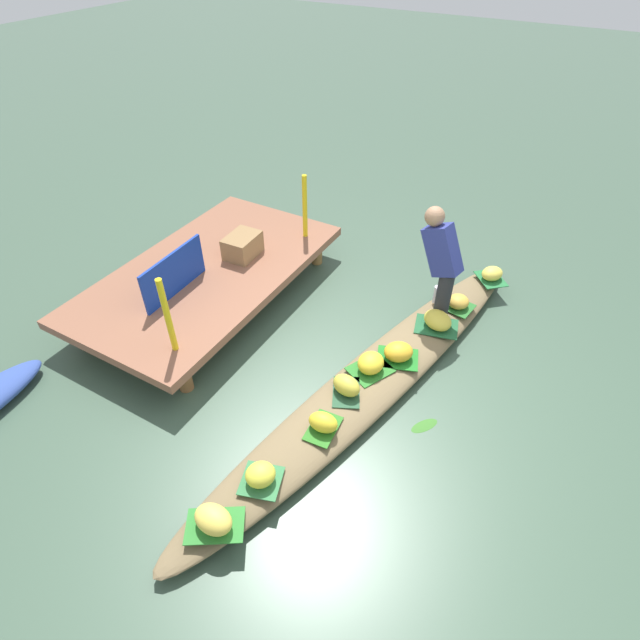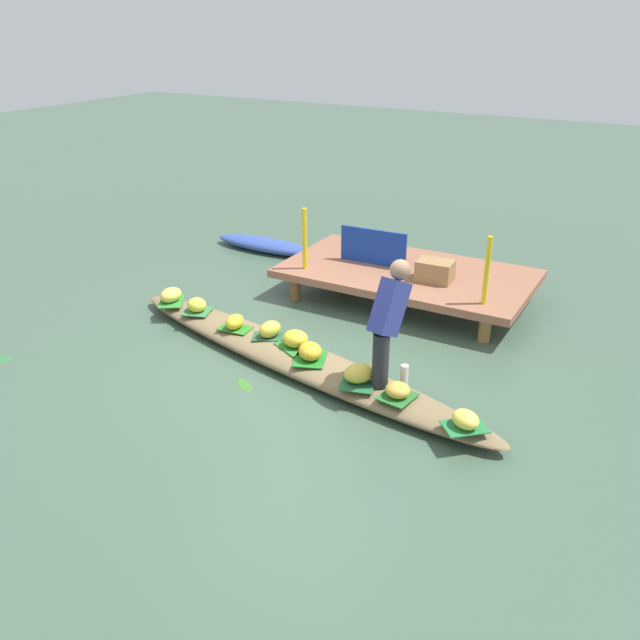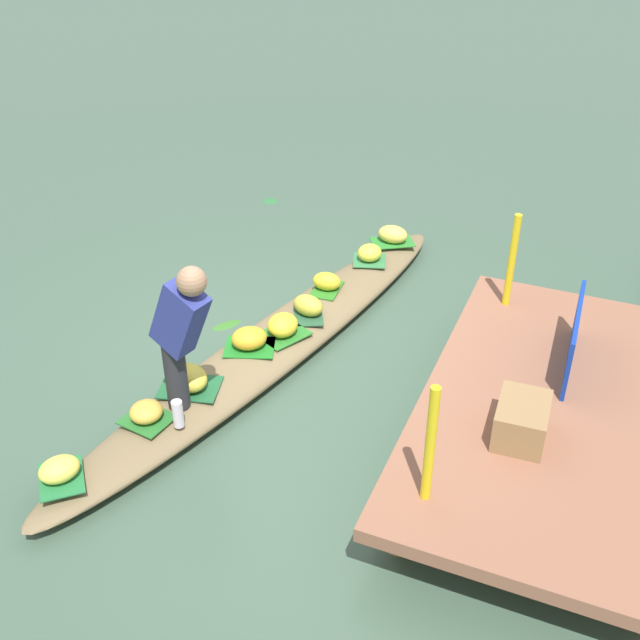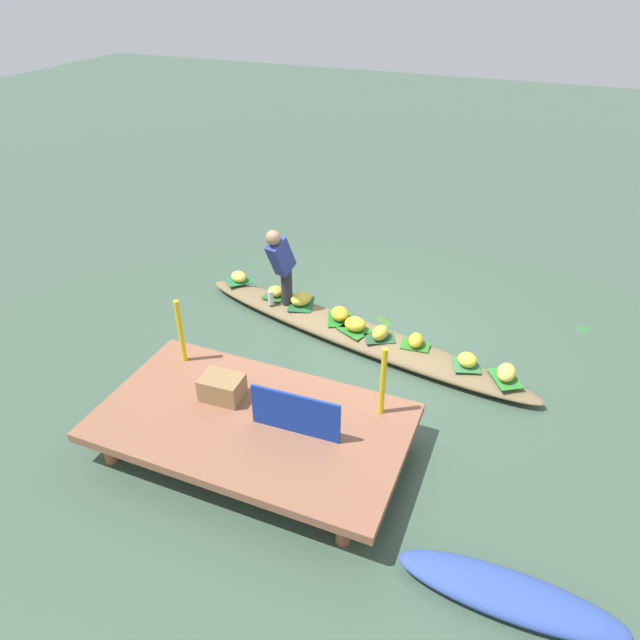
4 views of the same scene
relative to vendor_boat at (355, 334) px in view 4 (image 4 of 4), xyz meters
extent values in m
plane|color=#3E5745|center=(0.00, 0.00, -0.10)|extent=(40.00, 40.00, 0.00)
cube|color=#8D5A43|center=(0.33, 2.32, 0.26)|extent=(3.20, 1.80, 0.10)
cylinder|color=brown|center=(-0.95, 1.60, 0.06)|extent=(0.14, 0.14, 0.31)
cylinder|color=olive|center=(1.61, 1.60, 0.06)|extent=(0.14, 0.14, 0.31)
cylinder|color=brown|center=(-0.95, 3.04, 0.06)|extent=(0.14, 0.14, 0.31)
cylinder|color=#97583A|center=(1.61, 3.04, 0.06)|extent=(0.14, 0.14, 0.31)
ellipsoid|color=olive|center=(0.00, 0.00, 0.00)|extent=(5.11, 1.70, 0.20)
ellipsoid|color=#334D9F|center=(-2.39, 3.07, 0.00)|extent=(1.83, 0.47, 0.20)
cube|color=#297427|center=(-0.01, 0.06, 0.10)|extent=(0.49, 0.46, 0.01)
ellipsoid|color=yellow|center=(-0.01, 0.06, 0.20)|extent=(0.28, 0.25, 0.18)
cube|color=#1F5932|center=(0.92, -0.28, 0.10)|extent=(0.44, 0.52, 0.01)
ellipsoid|color=gold|center=(0.92, -0.28, 0.19)|extent=(0.38, 0.40, 0.18)
cube|color=#2C7621|center=(-0.85, 0.11, 0.10)|extent=(0.38, 0.26, 0.01)
ellipsoid|color=yellow|center=(-0.85, 0.11, 0.19)|extent=(0.20, 0.27, 0.17)
cube|color=#337843|center=(-1.53, 0.28, 0.10)|extent=(0.39, 0.39, 0.01)
ellipsoid|color=yellow|center=(-1.53, 0.28, 0.19)|extent=(0.32, 0.32, 0.17)
cube|color=#1D7522|center=(0.27, -0.11, 0.10)|extent=(0.43, 0.49, 0.01)
ellipsoid|color=gold|center=(0.27, -0.11, 0.19)|extent=(0.37, 0.37, 0.18)
cube|color=#2D7F2E|center=(-2.00, 0.36, 0.10)|extent=(0.46, 0.51, 0.01)
ellipsoid|color=#F3D153|center=(-2.00, 0.36, 0.19)|extent=(0.23, 0.31, 0.18)
cube|color=#266A28|center=(1.36, -0.36, 0.10)|extent=(0.34, 0.37, 0.01)
ellipsoid|color=gold|center=(1.36, -0.36, 0.17)|extent=(0.31, 0.31, 0.14)
cube|color=#275134|center=(-0.38, 0.13, 0.10)|extent=(0.46, 0.39, 0.01)
ellipsoid|color=gold|center=(-0.38, 0.13, 0.19)|extent=(0.25, 0.31, 0.18)
cube|color=#237039|center=(2.08, -0.54, 0.10)|extent=(0.46, 0.45, 0.01)
ellipsoid|color=#EDD750|center=(2.08, -0.54, 0.18)|extent=(0.34, 0.32, 0.15)
cylinder|color=#28282D|center=(1.12, -0.24, 0.37)|extent=(0.16, 0.16, 0.55)
cube|color=navy|center=(1.15, -0.14, 0.89)|extent=(0.27, 0.50, 0.59)
sphere|color=#9E7556|center=(1.18, 0.01, 1.22)|extent=(0.20, 0.20, 0.20)
cylinder|color=silver|center=(1.32, -0.12, 0.20)|extent=(0.08, 0.08, 0.21)
cube|color=#133399|center=(-0.17, 2.32, 0.55)|extent=(0.93, 0.06, 0.47)
cylinder|color=yellow|center=(-0.87, 1.72, 0.72)|extent=(0.06, 0.06, 0.81)
cylinder|color=yellow|center=(1.53, 1.72, 0.72)|extent=(0.06, 0.06, 0.81)
cube|color=olive|center=(0.77, 2.13, 0.44)|extent=(0.46, 0.34, 0.26)
ellipsoid|color=#2B6F36|center=(-2.88, -1.46, -0.10)|extent=(0.24, 0.24, 0.01)
ellipsoid|color=#377126|center=(-0.23, -0.60, -0.10)|extent=(0.30, 0.25, 0.01)
camera|label=1|loc=(-3.22, -1.21, 3.62)|focal=28.29mm
camera|label=2|loc=(3.42, -5.49, 3.40)|focal=38.05mm
camera|label=3|loc=(4.77, 2.41, 3.61)|focal=42.93mm
camera|label=4|loc=(-2.00, 6.15, 4.37)|focal=32.32mm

